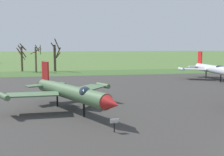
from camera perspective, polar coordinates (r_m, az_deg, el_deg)
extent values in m
cube|color=#383533|center=(31.06, 11.34, -4.59)|extent=(99.57, 52.58, 0.05)
cube|color=#3C5C2A|center=(61.90, 0.23, 1.21)|extent=(159.57, 12.00, 0.06)
cylinder|color=#4C6B47|center=(25.03, -9.09, -2.98)|extent=(6.45, 10.68, 1.31)
cone|color=#B21E1E|center=(19.76, 0.04, -5.53)|extent=(1.76, 1.87, 1.21)
cylinder|color=black|center=(30.31, -14.57, -1.40)|extent=(1.15, 1.07, 0.92)
ellipsoid|color=#19232D|center=(22.69, -5.80, -3.02)|extent=(1.03, 1.94, 0.97)
cube|color=#4C6B47|center=(25.08, -16.65, -3.39)|extent=(4.71, 2.29, 0.12)
cube|color=#4C6B47|center=(27.76, -5.14, -2.16)|extent=(4.48, 5.00, 0.12)
cylinder|color=#4C6B47|center=(24.88, -22.11, -3.69)|extent=(1.41, 2.09, 0.49)
cylinder|color=#4C6B47|center=(29.52, -1.95, -1.59)|extent=(1.41, 2.09, 0.49)
cube|color=#B21E1E|center=(29.42, -14.05, 1.55)|extent=(0.82, 1.38, 1.93)
cube|color=#4C6B47|center=(29.05, -16.02, -1.60)|extent=(2.20, 1.94, 0.12)
cube|color=#4C6B47|center=(30.01, -11.83, -1.22)|extent=(2.20, 1.94, 0.12)
cylinder|color=black|center=(23.18, -6.00, -6.92)|extent=(0.17, 0.17, 1.22)
cylinder|color=black|center=(27.45, -11.59, -4.86)|extent=(0.17, 0.17, 1.22)
cylinder|color=black|center=(19.19, 0.48, -10.62)|extent=(0.08, 0.08, 0.71)
cube|color=white|center=(19.05, 0.49, -9.16)|extent=(0.61, 0.20, 0.35)
cylinder|color=silver|center=(50.78, 20.81, 1.76)|extent=(2.13, 12.15, 1.39)
cylinder|color=black|center=(56.44, 17.84, 2.34)|extent=(1.02, 0.83, 0.98)
ellipsoid|color=#19232D|center=(48.90, 21.98, 1.98)|extent=(1.00, 1.88, 0.94)
cube|color=silver|center=(51.11, 17.06, 1.82)|extent=(4.96, 4.36, 0.13)
cube|color=silver|center=(53.68, 22.65, 1.82)|extent=(4.95, 4.04, 0.13)
cylinder|color=silver|center=(50.81, 14.57, 1.87)|extent=(0.66, 2.26, 0.52)
cube|color=red|center=(55.58, 18.27, 4.21)|extent=(0.26, 1.56, 2.37)
cube|color=silver|center=(55.05, 17.03, 2.38)|extent=(2.09, 1.42, 0.13)
cube|color=silver|center=(56.15, 19.43, 2.37)|extent=(2.09, 1.42, 0.13)
cylinder|color=black|center=(48.59, 22.20, -0.11)|extent=(0.19, 0.19, 1.30)
cylinder|color=black|center=(53.26, 19.43, 0.57)|extent=(0.19, 0.19, 1.30)
cylinder|color=brown|center=(67.64, -18.69, 3.83)|extent=(0.46, 0.46, 5.94)
cylinder|color=brown|center=(66.91, -18.52, 6.36)|extent=(1.47, 1.09, 1.66)
cylinder|color=brown|center=(66.80, -18.81, 4.82)|extent=(1.75, 0.23, 2.77)
cylinder|color=brown|center=(67.01, -18.35, 6.04)|extent=(1.18, 1.36, 1.07)
cylinder|color=brown|center=(67.12, -19.30, 5.43)|extent=(1.33, 1.37, 1.70)
cylinder|color=brown|center=(66.72, -18.64, 5.42)|extent=(1.92, 0.78, 2.97)
cylinder|color=brown|center=(64.72, -15.94, 3.80)|extent=(0.42, 0.42, 5.92)
cylinder|color=brown|center=(65.41, -15.70, 5.81)|extent=(1.73, 0.75, 1.51)
cylinder|color=brown|center=(64.23, -15.67, 6.15)|extent=(1.01, 1.10, 1.64)
cylinder|color=brown|center=(65.92, -15.95, 5.50)|extent=(2.63, 0.32, 1.42)
cylinder|color=brown|center=(64.64, -15.03, 5.86)|extent=(0.34, 2.31, 2.25)
cylinder|color=#42382D|center=(65.67, -12.11, 4.16)|extent=(0.58, 0.58, 6.40)
cylinder|color=#42382D|center=(66.11, -11.44, 4.77)|extent=(1.26, 1.82, 1.52)
cylinder|color=#42382D|center=(65.13, -11.68, 7.13)|extent=(1.27, 1.49, 2.58)
cylinder|color=#42382D|center=(66.11, -11.41, 5.36)|extent=(1.38, 2.00, 2.52)
cylinder|color=#42382D|center=(65.05, -12.38, 6.64)|extent=(1.41, 0.73, 1.71)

